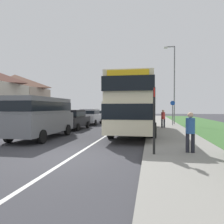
# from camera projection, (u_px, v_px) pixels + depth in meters

# --- Properties ---
(ground_plane) EXTENTS (120.00, 120.00, 0.00)m
(ground_plane) POSITION_uv_depth(u_px,v_px,m) (72.00, 157.00, 7.99)
(ground_plane) COLOR #38383D
(lane_marking_centre) EXTENTS (0.14, 60.00, 0.01)m
(lane_marking_centre) POSITION_uv_depth(u_px,v_px,m) (111.00, 133.00, 15.87)
(lane_marking_centre) COLOR silver
(lane_marking_centre) RESTS_ON ground_plane
(pavement_near_side) EXTENTS (3.20, 68.00, 0.12)m
(pavement_near_side) POSITION_uv_depth(u_px,v_px,m) (173.00, 137.00, 13.16)
(pavement_near_side) COLOR gray
(pavement_near_side) RESTS_ON ground_plane
(double_decker_bus) EXTENTS (2.80, 11.13, 3.70)m
(double_decker_bus) POSITION_uv_depth(u_px,v_px,m) (136.00, 104.00, 15.60)
(double_decker_bus) COLOR beige
(double_decker_bus) RESTS_ON ground_plane
(parked_van_grey) EXTENTS (2.11, 5.52, 2.44)m
(parked_van_grey) POSITION_uv_depth(u_px,v_px,m) (41.00, 114.00, 12.87)
(parked_van_grey) COLOR slate
(parked_van_grey) RESTS_ON ground_plane
(parked_car_black) EXTENTS (1.98, 4.39, 1.67)m
(parked_car_black) POSITION_uv_depth(u_px,v_px,m) (73.00, 119.00, 18.36)
(parked_car_black) COLOR black
(parked_car_black) RESTS_ON ground_plane
(parked_car_silver) EXTENTS (1.95, 4.37, 1.72)m
(parked_car_silver) POSITION_uv_depth(u_px,v_px,m) (90.00, 116.00, 23.62)
(parked_car_silver) COLOR #B7B7BC
(parked_car_silver) RESTS_ON ground_plane
(parked_car_white) EXTENTS (1.90, 4.51, 1.59)m
(parked_car_white) POSITION_uv_depth(u_px,v_px,m) (102.00, 115.00, 29.21)
(parked_car_white) COLOR silver
(parked_car_white) RESTS_ON ground_plane
(pedestrian_at_stop) EXTENTS (0.34, 0.34, 1.67)m
(pedestrian_at_stop) POSITION_uv_depth(u_px,v_px,m) (190.00, 130.00, 8.28)
(pedestrian_at_stop) COLOR #23232D
(pedestrian_at_stop) RESTS_ON ground_plane
(pedestrian_walking_away) EXTENTS (0.34, 0.34, 1.67)m
(pedestrian_walking_away) POSITION_uv_depth(u_px,v_px,m) (163.00, 118.00, 18.82)
(pedestrian_walking_away) COLOR #23232D
(pedestrian_walking_away) RESTS_ON ground_plane
(bus_stop_sign) EXTENTS (0.09, 0.52, 2.60)m
(bus_stop_sign) POSITION_uv_depth(u_px,v_px,m) (154.00, 116.00, 7.97)
(bus_stop_sign) COLOR black
(bus_stop_sign) RESTS_ON ground_plane
(cycle_route_sign) EXTENTS (0.44, 0.08, 2.52)m
(cycle_route_sign) POSITION_uv_depth(u_px,v_px,m) (173.00, 112.00, 21.14)
(cycle_route_sign) COLOR slate
(cycle_route_sign) RESTS_ON ground_plane
(street_lamp_mid) EXTENTS (1.14, 0.20, 8.28)m
(street_lamp_mid) POSITION_uv_depth(u_px,v_px,m) (173.00, 80.00, 22.56)
(street_lamp_mid) COLOR slate
(street_lamp_mid) RESTS_ON ground_plane
(house_terrace_far_side) EXTENTS (7.92, 11.30, 6.48)m
(house_terrace_far_side) POSITION_uv_depth(u_px,v_px,m) (1.00, 97.00, 27.31)
(house_terrace_far_side) COLOR beige
(house_terrace_far_side) RESTS_ON ground_plane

